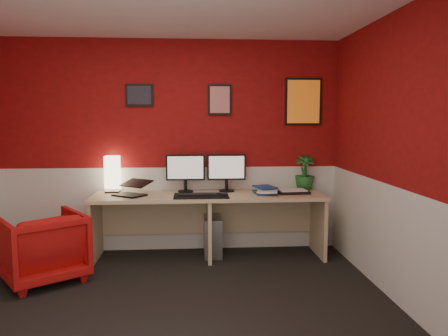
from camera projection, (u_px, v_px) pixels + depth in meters
The scene contains 24 objects.
ground at pixel (162, 312), 3.56m from camera, with size 4.00×3.50×0.01m, color black.
wall_back at pixel (170, 146), 5.15m from camera, with size 4.00×0.01×2.50m, color maroon.
wall_front at pixel (125, 204), 1.68m from camera, with size 4.00×0.01×2.50m, color maroon.
wall_right at pixel (405, 159), 3.56m from camera, with size 0.01×3.50×2.50m, color maroon.
wainscot_back at pixel (171, 209), 5.23m from camera, with size 4.00×0.01×1.00m, color silver.
wainscot_right at pixel (400, 248), 3.65m from camera, with size 0.01×3.50×1.00m, color silver.
desk at pixel (209, 226), 4.94m from camera, with size 2.60×0.65×0.73m, color tan.
shoji_lamp at pixel (113, 175), 5.02m from camera, with size 0.16×0.16×0.40m, color #FFE5B2.
laptop at pixel (129, 186), 4.79m from camera, with size 0.33×0.23×0.22m, color black.
monitor_left at pixel (185, 167), 5.03m from camera, with size 0.45×0.06×0.58m, color black.
monitor_right at pixel (227, 167), 5.06m from camera, with size 0.45×0.06×0.58m, color black.
desk_mat at pixel (201, 196), 4.78m from camera, with size 0.60×0.38×0.01m, color black.
keyboard at pixel (198, 194), 4.80m from camera, with size 0.42×0.14×0.02m, color black.
mouse at pixel (224, 194), 4.78m from camera, with size 0.06×0.10×0.03m, color black.
book_bottom at pixel (255, 193), 4.91m from camera, with size 0.22×0.30×0.03m, color navy.
book_middle at pixel (258, 190), 4.92m from camera, with size 0.23×0.31×0.02m, color silver.
book_top at pixel (257, 188), 4.96m from camera, with size 0.21×0.28×0.03m, color navy.
zen_tray at pixel (292, 192), 4.97m from camera, with size 0.35×0.25×0.03m, color black.
potted_plant at pixel (305, 173), 5.19m from camera, with size 0.23×0.23×0.42m, color #19591E.
pc_tower at pixel (213, 235), 5.06m from camera, with size 0.20×0.45×0.45m, color #99999E.
armchair at pixel (42, 247), 4.22m from camera, with size 0.72×0.74×0.67m, color #B21211.
art_left at pixel (139, 95), 5.04m from camera, with size 0.32×0.02×0.26m, color black.
art_center at pixel (220, 100), 5.12m from camera, with size 0.28×0.02×0.36m, color red.
art_right at pixel (303, 102), 5.19m from camera, with size 0.44×0.02×0.56m, color orange.
Camera 1 is at (0.26, -3.43, 1.58)m, focal length 34.85 mm.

